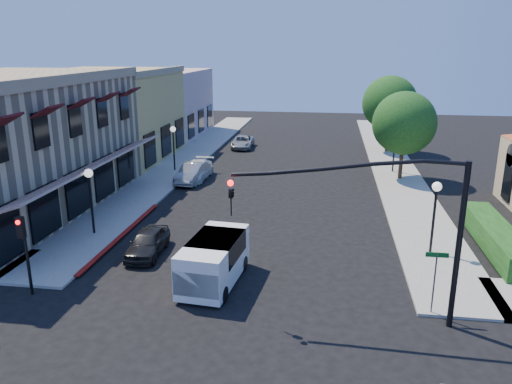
# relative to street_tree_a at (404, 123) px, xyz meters

# --- Properties ---
(ground) EXTENTS (120.00, 120.00, 0.00)m
(ground) POSITION_rel_street_tree_a_xyz_m (-8.80, -22.00, -4.19)
(ground) COLOR black
(ground) RESTS_ON ground
(sidewalk_left) EXTENTS (3.50, 50.00, 0.12)m
(sidewalk_left) POSITION_rel_street_tree_a_xyz_m (-17.55, 5.00, -4.13)
(sidewalk_left) COLOR gray
(sidewalk_left) RESTS_ON ground
(sidewalk_right) EXTENTS (3.50, 50.00, 0.12)m
(sidewalk_right) POSITION_rel_street_tree_a_xyz_m (-0.05, 5.00, -4.13)
(sidewalk_right) COLOR gray
(sidewalk_right) RESTS_ON ground
(curb_red_strip) EXTENTS (0.25, 10.00, 0.06)m
(curb_red_strip) POSITION_rel_street_tree_a_xyz_m (-15.70, -14.00, -4.19)
(curb_red_strip) COLOR maroon
(curb_red_strip) RESTS_ON ground
(yellow_stucco_building) EXTENTS (10.00, 12.00, 7.60)m
(yellow_stucco_building) POSITION_rel_street_tree_a_xyz_m (-24.30, 4.00, -0.39)
(yellow_stucco_building) COLOR tan
(yellow_stucco_building) RESTS_ON ground
(pink_stucco_building) EXTENTS (10.00, 12.00, 7.00)m
(pink_stucco_building) POSITION_rel_street_tree_a_xyz_m (-24.30, 16.00, -0.69)
(pink_stucco_building) COLOR tan
(pink_stucco_building) RESTS_ON ground
(hedge) EXTENTS (1.40, 8.00, 1.10)m
(hedge) POSITION_rel_street_tree_a_xyz_m (2.90, -13.00, -4.19)
(hedge) COLOR #183E11
(hedge) RESTS_ON ground
(street_tree_a) EXTENTS (4.56, 4.56, 6.48)m
(street_tree_a) POSITION_rel_street_tree_a_xyz_m (0.00, 0.00, 0.00)
(street_tree_a) COLOR #312213
(street_tree_a) RESTS_ON ground
(street_tree_b) EXTENTS (4.94, 4.94, 7.02)m
(street_tree_b) POSITION_rel_street_tree_a_xyz_m (0.00, 10.00, 0.35)
(street_tree_b) COLOR #312213
(street_tree_b) RESTS_ON ground
(signal_mast_arm) EXTENTS (8.01, 0.39, 6.00)m
(signal_mast_arm) POSITION_rel_street_tree_a_xyz_m (-2.94, -20.50, -0.11)
(signal_mast_arm) COLOR black
(signal_mast_arm) RESTS_ON ground
(secondary_signal) EXTENTS (0.28, 0.42, 3.32)m
(secondary_signal) POSITION_rel_street_tree_a_xyz_m (-16.80, -20.59, -1.88)
(secondary_signal) COLOR black
(secondary_signal) RESTS_ON ground
(street_name_sign) EXTENTS (0.80, 0.06, 2.50)m
(street_name_sign) POSITION_rel_street_tree_a_xyz_m (-1.30, -19.80, -2.50)
(street_name_sign) COLOR #595B5E
(street_name_sign) RESTS_ON ground
(lamppost_left_near) EXTENTS (0.44, 0.44, 3.57)m
(lamppost_left_near) POSITION_rel_street_tree_a_xyz_m (-17.30, -14.00, -1.46)
(lamppost_left_near) COLOR black
(lamppost_left_near) RESTS_ON ground
(lamppost_left_far) EXTENTS (0.44, 0.44, 3.57)m
(lamppost_left_far) POSITION_rel_street_tree_a_xyz_m (-17.30, 0.00, -1.46)
(lamppost_left_far) COLOR black
(lamppost_left_far) RESTS_ON ground
(lamppost_right_near) EXTENTS (0.44, 0.44, 3.57)m
(lamppost_right_near) POSITION_rel_street_tree_a_xyz_m (-0.30, -14.00, -1.46)
(lamppost_right_near) COLOR black
(lamppost_right_near) RESTS_ON ground
(lamppost_right_far) EXTENTS (0.44, 0.44, 3.57)m
(lamppost_right_far) POSITION_rel_street_tree_a_xyz_m (-0.30, 2.00, -1.46)
(lamppost_right_far) COLOR black
(lamppost_right_far) RESTS_ON ground
(white_van) EXTENTS (2.28, 4.51, 1.93)m
(white_van) POSITION_rel_street_tree_a_xyz_m (-9.80, -18.49, -3.08)
(white_van) COLOR white
(white_van) RESTS_ON ground
(parked_car_a) EXTENTS (1.59, 3.65, 1.22)m
(parked_car_a) POSITION_rel_street_tree_a_xyz_m (-13.60, -16.00, -3.58)
(parked_car_a) COLOR black
(parked_car_a) RESTS_ON ground
(parked_car_b) EXTENTS (1.82, 4.26, 1.37)m
(parked_car_b) POSITION_rel_street_tree_a_xyz_m (-15.00, -3.00, -3.51)
(parked_car_b) COLOR #9C9FA1
(parked_car_b) RESTS_ON ground
(parked_car_c) EXTENTS (1.98, 4.51, 1.29)m
(parked_car_c) POSITION_rel_street_tree_a_xyz_m (-15.00, -2.00, -3.55)
(parked_car_c) COLOR silver
(parked_car_c) RESTS_ON ground
(parked_car_d) EXTENTS (2.10, 4.25, 1.16)m
(parked_car_d) POSITION_rel_street_tree_a_xyz_m (-13.60, 10.00, -3.61)
(parked_car_d) COLOR #9A9D9F
(parked_car_d) RESTS_ON ground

